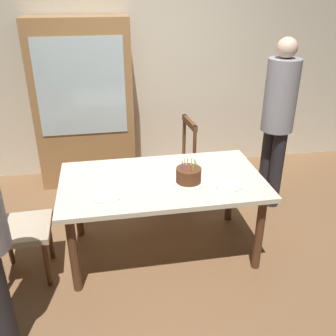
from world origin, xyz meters
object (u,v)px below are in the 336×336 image
(plate_near_guest, at_px, (229,185))
(china_cabinet, at_px, (84,104))
(plate_far_side, at_px, (149,168))
(dining_table, at_px, (162,188))
(chair_spindle_back, at_px, (173,165))
(person_guest, at_px, (278,115))
(plate_near_celebrant, at_px, (107,196))
(chair_upholstered, at_px, (8,221))
(birthday_cake, at_px, (189,176))

(plate_near_guest, relative_size, china_cabinet, 0.12)
(plate_far_side, bearing_deg, dining_table, -68.36)
(dining_table, height_order, chair_spindle_back, chair_spindle_back)
(person_guest, bearing_deg, plate_near_celebrant, -154.38)
(chair_upholstered, relative_size, china_cabinet, 0.50)
(birthday_cake, bearing_deg, plate_near_guest, -21.15)
(plate_near_guest, distance_m, chair_spindle_back, 1.08)
(plate_near_celebrant, distance_m, china_cabinet, 1.79)
(dining_table, distance_m, chair_upholstered, 1.25)
(china_cabinet, bearing_deg, person_guest, -25.60)
(dining_table, height_order, plate_near_celebrant, plate_near_celebrant)
(chair_spindle_back, distance_m, person_guest, 1.19)
(plate_near_celebrant, distance_m, plate_near_guest, 0.97)
(plate_near_celebrant, bearing_deg, dining_table, 24.62)
(chair_spindle_back, xyz_separation_m, person_guest, (1.04, -0.17, 0.55))
(plate_near_guest, height_order, chair_upholstered, chair_upholstered)
(plate_near_guest, xyz_separation_m, china_cabinet, (-1.16, 1.77, 0.22))
(plate_near_guest, bearing_deg, china_cabinet, 123.25)
(plate_near_celebrant, bearing_deg, chair_upholstered, 172.95)
(dining_table, relative_size, plate_near_celebrant, 7.70)
(china_cabinet, bearing_deg, plate_far_side, -67.09)
(birthday_cake, xyz_separation_m, china_cabinet, (-0.86, 1.65, 0.16))
(chair_upholstered, bearing_deg, plate_far_side, 16.07)
(dining_table, xyz_separation_m, person_guest, (1.29, 0.63, 0.37))
(chair_upholstered, distance_m, person_guest, 2.68)
(plate_near_guest, distance_m, chair_upholstered, 1.76)
(person_guest, relative_size, china_cabinet, 0.93)
(plate_far_side, relative_size, plate_near_guest, 1.00)
(chair_upholstered, bearing_deg, person_guest, 16.46)
(plate_near_celebrant, height_order, plate_far_side, same)
(person_guest, xyz_separation_m, china_cabinet, (-1.94, 0.93, -0.06))
(dining_table, relative_size, plate_near_guest, 7.70)
(plate_near_guest, relative_size, chair_spindle_back, 0.23)
(dining_table, distance_m, chair_spindle_back, 0.86)
(plate_near_celebrant, xyz_separation_m, chair_spindle_back, (0.72, 1.01, -0.28))
(birthday_cake, relative_size, plate_near_celebrant, 1.27)
(plate_near_celebrant, relative_size, chair_upholstered, 0.23)
(chair_spindle_back, relative_size, chair_upholstered, 1.00)
(birthday_cake, bearing_deg, plate_far_side, 133.00)
(plate_near_celebrant, distance_m, chair_upholstered, 0.80)
(chair_upholstered, xyz_separation_m, person_guest, (2.52, 0.75, 0.48))
(china_cabinet, bearing_deg, plate_near_celebrant, -83.98)
(birthday_cake, relative_size, plate_near_guest, 1.27)
(chair_upholstered, height_order, person_guest, person_guest)
(plate_far_side, bearing_deg, birthday_cake, -47.00)
(plate_near_celebrant, height_order, china_cabinet, china_cabinet)
(chair_spindle_back, bearing_deg, plate_near_guest, -75.71)
(dining_table, xyz_separation_m, chair_upholstered, (-1.24, -0.12, -0.11))
(chair_spindle_back, xyz_separation_m, china_cabinet, (-0.90, 0.76, 0.49))
(plate_far_side, relative_size, chair_upholstered, 0.23)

